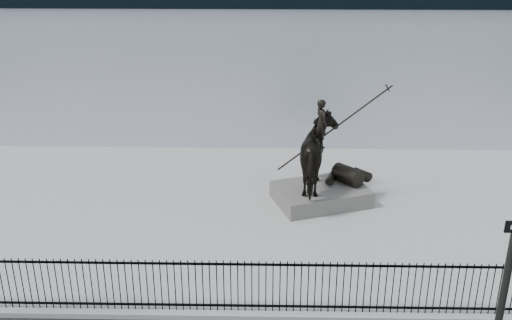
{
  "coord_description": "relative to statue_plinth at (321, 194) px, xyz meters",
  "views": [
    {
      "loc": [
        1.45,
        -11.7,
        9.72
      ],
      "look_at": [
        1.06,
        6.0,
        2.46
      ],
      "focal_mm": 42.0,
      "sensor_mm": 36.0,
      "label": 1
    }
  ],
  "objects": [
    {
      "name": "picket_fence",
      "position": [
        -3.35,
        -6.45,
        0.46
      ],
      "size": [
        22.1,
        0.1,
        1.5
      ],
      "color": "black",
      "rests_on": "plaza"
    },
    {
      "name": "equestrian_statue",
      "position": [
        0.06,
        0.02,
        1.53
      ],
      "size": [
        3.82,
        3.05,
        3.42
      ],
      "rotation": [
        0.0,
        0.0,
        0.34
      ],
      "color": "black",
      "rests_on": "statue_plinth"
    },
    {
      "name": "statue_plinth",
      "position": [
        0.0,
        0.0,
        0.0
      ],
      "size": [
        3.68,
        3.08,
        0.59
      ],
      "primitive_type": "cube",
      "rotation": [
        0.0,
        0.0,
        0.34
      ],
      "color": "#575550",
      "rests_on": "plaza"
    },
    {
      "name": "plaza",
      "position": [
        -3.35,
        -0.7,
        -0.37
      ],
      "size": [
        30.0,
        12.0,
        0.15
      ],
      "primitive_type": "cube",
      "color": "#979694",
      "rests_on": "ground"
    },
    {
      "name": "building",
      "position": [
        -3.35,
        12.3,
        4.06
      ],
      "size": [
        44.0,
        14.0,
        9.0
      ],
      "primitive_type": "cube",
      "color": "silver",
      "rests_on": "ground"
    }
  ]
}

